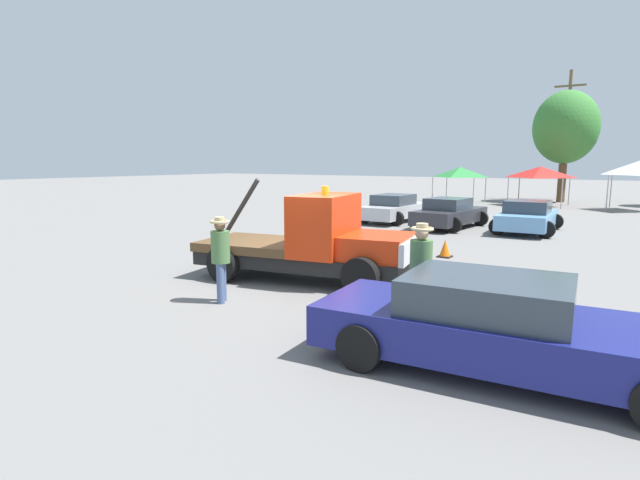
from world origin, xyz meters
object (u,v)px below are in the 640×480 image
parked_car_skyblue (528,217)px  canopy_tent_red (540,172)px  tow_truck (315,244)px  parked_car_charcoal (449,213)px  utility_pole (567,132)px  foreground_car (501,326)px  parked_car_silver (395,208)px  canopy_tent_white (639,168)px  traffic_cone (445,249)px  person_at_hood (221,252)px  person_near_truck (421,265)px  canopy_tent_green (460,172)px  tree_left (566,128)px

parked_car_skyblue → canopy_tent_red: (-2.02, 13.61, 1.58)m
tow_truck → parked_car_charcoal: size_ratio=1.25×
utility_pole → foreground_car: bearing=-83.3°
foreground_car → parked_car_silver: (-8.86, 15.42, -0.00)m
tow_truck → canopy_tent_white: size_ratio=1.91×
traffic_cone → foreground_car: bearing=-65.4°
foreground_car → parked_car_skyblue: (-2.62, 15.02, -0.00)m
tow_truck → person_at_hood: 2.72m
utility_pole → person_near_truck: bearing=-85.9°
foreground_car → parked_car_silver: size_ratio=1.12×
canopy_tent_green → utility_pole: size_ratio=0.30×
canopy_tent_green → canopy_tent_red: 5.25m
canopy_tent_green → parked_car_skyblue: bearing=-61.3°
person_near_truck → traffic_cone: person_near_truck is taller
parked_car_skyblue → parked_car_charcoal: bearing=95.8°
person_at_hood → parked_car_silver: person_at_hood is taller
parked_car_skyblue → canopy_tent_white: size_ratio=1.51×
tree_left → utility_pole: 3.27m
canopy_tent_white → parked_car_silver: bearing=-127.0°
tow_truck → tree_left: 30.22m
parked_car_silver → utility_pole: utility_pole is taller
traffic_cone → person_near_truck: bearing=-74.1°
parked_car_silver → tree_left: bearing=-15.7°
canopy_tent_green → traffic_cone: canopy_tent_green is taller
parked_car_silver → parked_car_skyblue: same height
canopy_tent_white → parked_car_skyblue: bearing=-104.7°
tow_truck → tree_left: size_ratio=0.72×
parked_car_charcoal → canopy_tent_green: canopy_tent_green is taller
parked_car_silver → traffic_cone: bearing=-145.1°
traffic_cone → utility_pole: size_ratio=0.06×
canopy_tent_green → canopy_tent_red: size_ratio=0.90×
person_at_hood → canopy_tent_white: (6.61, 27.94, 1.48)m
canopy_tent_red → canopy_tent_white: (5.49, -0.34, 0.31)m
canopy_tent_red → tree_left: (0.74, 4.25, 3.07)m
tow_truck → tree_left: (1.27, 29.87, 4.38)m
utility_pole → traffic_cone: bearing=-88.6°
person_near_truck → tree_left: bearing=-107.6°
parked_car_silver → utility_pole: 21.69m
parked_car_skyblue → tree_left: (-1.28, 17.87, 4.65)m
foreground_car → parked_car_charcoal: size_ratio=1.20×
person_at_hood → person_near_truck: bearing=-19.7°
person_at_hood → parked_car_charcoal: 14.19m
parked_car_silver → canopy_tent_red: 13.96m
parked_car_charcoal → traffic_cone: (2.24, -6.75, -0.39)m
foreground_car → canopy_tent_green: (-9.87, 28.23, 1.52)m
parked_car_silver → tree_left: 18.74m
tow_truck → traffic_cone: tow_truck is taller
foreground_car → canopy_tent_red: size_ratio=1.65×
parked_car_silver → canopy_tent_green: (-1.01, 12.81, 1.52)m
parked_car_charcoal → tree_left: size_ratio=0.57×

